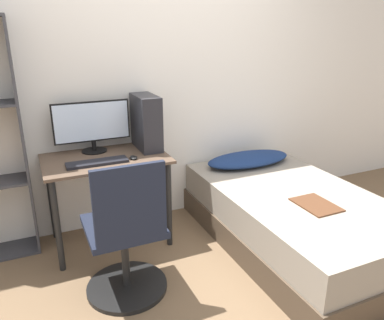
# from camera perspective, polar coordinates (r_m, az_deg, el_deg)

# --- Properties ---
(ground_plane) EXTENTS (14.00, 14.00, 0.00)m
(ground_plane) POSITION_cam_1_polar(r_m,az_deg,el_deg) (2.50, 7.47, -21.99)
(ground_plane) COLOR brown
(wall_back) EXTENTS (8.00, 0.05, 2.50)m
(wall_back) POSITION_cam_1_polar(r_m,az_deg,el_deg) (3.24, -5.54, 12.26)
(wall_back) COLOR silver
(wall_back) RESTS_ON ground_plane
(desk) EXTENTS (0.93, 0.60, 0.72)m
(desk) POSITION_cam_1_polar(r_m,az_deg,el_deg) (2.96, -12.88, -1.84)
(desk) COLOR brown
(desk) RESTS_ON ground_plane
(office_chair) EXTENTS (0.53, 0.53, 0.95)m
(office_chair) POSITION_cam_1_polar(r_m,az_deg,el_deg) (2.43, -9.95, -12.52)
(office_chair) COLOR black
(office_chair) RESTS_ON ground_plane
(bed) EXTENTS (1.09, 1.87, 0.45)m
(bed) POSITION_cam_1_polar(r_m,az_deg,el_deg) (3.11, 15.08, -8.55)
(bed) COLOR #4C3D2D
(bed) RESTS_ON ground_plane
(pillow) EXTENTS (0.83, 0.36, 0.11)m
(pillow) POSITION_cam_1_polar(r_m,az_deg,el_deg) (3.50, 8.61, 0.14)
(pillow) COLOR navy
(pillow) RESTS_ON bed
(magazine) EXTENTS (0.24, 0.32, 0.01)m
(magazine) POSITION_cam_1_polar(r_m,az_deg,el_deg) (2.83, 18.38, -6.49)
(magazine) COLOR #56331E
(magazine) RESTS_ON bed
(monitor) EXTENTS (0.59, 0.20, 0.40)m
(monitor) POSITION_cam_1_polar(r_m,az_deg,el_deg) (3.03, -14.99, 5.27)
(monitor) COLOR black
(monitor) RESTS_ON desk
(keyboard) EXTENTS (0.44, 0.13, 0.02)m
(keyboard) POSITION_cam_1_polar(r_m,az_deg,el_deg) (2.79, -14.23, -0.36)
(keyboard) COLOR black
(keyboard) RESTS_ON desk
(pc_tower) EXTENTS (0.16, 0.36, 0.43)m
(pc_tower) POSITION_cam_1_polar(r_m,az_deg,el_deg) (3.03, -7.00, 5.74)
(pc_tower) COLOR #232328
(pc_tower) RESTS_ON desk
(mouse) EXTENTS (0.06, 0.09, 0.02)m
(mouse) POSITION_cam_1_polar(r_m,az_deg,el_deg) (2.84, -8.92, 0.38)
(mouse) COLOR black
(mouse) RESTS_ON desk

